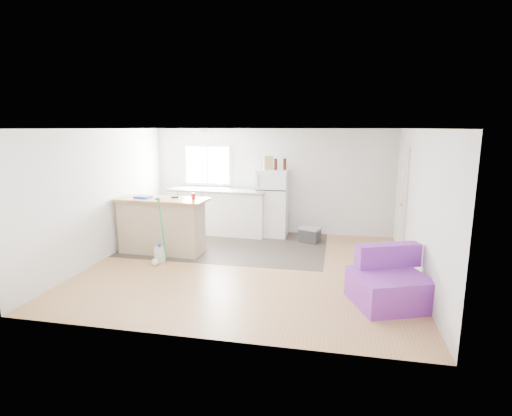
{
  "coord_description": "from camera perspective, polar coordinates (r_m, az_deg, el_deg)",
  "views": [
    {
      "loc": [
        1.46,
        -6.55,
        2.41
      ],
      "look_at": [
        -0.01,
        0.7,
        0.92
      ],
      "focal_mm": 28.0,
      "sensor_mm": 36.0,
      "label": 1
    }
  ],
  "objects": [
    {
      "name": "room",
      "position": [
        6.82,
        -1.06,
        1.12
      ],
      "size": [
        5.51,
        5.01,
        2.41
      ],
      "color": "#AF7749",
      "rests_on": "ground"
    },
    {
      "name": "vinyl_zone",
      "position": [
        8.45,
        -4.0,
        -5.22
      ],
      "size": [
        4.05,
        2.5,
        0.0
      ],
      "primitive_type": "cube",
      "color": "#332C26",
      "rests_on": "floor"
    },
    {
      "name": "window",
      "position": [
        9.56,
        -6.94,
        6.13
      ],
      "size": [
        1.18,
        0.06,
        0.98
      ],
      "color": "white",
      "rests_on": "back_wall"
    },
    {
      "name": "interior_door",
      "position": [
        8.31,
        20.07,
        1.02
      ],
      "size": [
        0.11,
        0.92,
        2.1
      ],
      "color": "white",
      "rests_on": "right_wall"
    },
    {
      "name": "ceiling_fixture",
      "position": [
        8.19,
        -7.59,
        10.92
      ],
      "size": [
        0.3,
        0.3,
        0.07
      ],
      "primitive_type": "cylinder",
      "color": "white",
      "rests_on": "ceiling"
    },
    {
      "name": "kitchen_cabinets",
      "position": [
        9.28,
        -5.39,
        -0.39
      ],
      "size": [
        2.36,
        0.86,
        1.33
      ],
      "rotation": [
        0.0,
        0.0,
        -0.06
      ],
      "color": "white",
      "rests_on": "floor"
    },
    {
      "name": "peninsula",
      "position": [
        8.0,
        -13.31,
        -2.42
      ],
      "size": [
        1.78,
        0.75,
        1.08
      ],
      "rotation": [
        0.0,
        0.0,
        -0.04
      ],
      "color": "tan",
      "rests_on": "floor"
    },
    {
      "name": "refrigerator",
      "position": [
        8.98,
        2.4,
        0.74
      ],
      "size": [
        0.67,
        0.64,
        1.51
      ],
      "rotation": [
        0.0,
        0.0,
        -0.01
      ],
      "color": "white",
      "rests_on": "floor"
    },
    {
      "name": "cooler",
      "position": [
        8.65,
        7.68,
        -3.75
      ],
      "size": [
        0.51,
        0.43,
        0.33
      ],
      "rotation": [
        0.0,
        0.0,
        -0.35
      ],
      "color": "#2E2E30",
      "rests_on": "floor"
    },
    {
      "name": "purple_seat",
      "position": [
        5.95,
        18.44,
        -10.23
      ],
      "size": [
        1.2,
        1.19,
        0.77
      ],
      "rotation": [
        0.0,
        0.0,
        0.37
      ],
      "color": "purple",
      "rests_on": "floor"
    },
    {
      "name": "cleaner_jug",
      "position": [
        7.51,
        -13.59,
        -6.46
      ],
      "size": [
        0.17,
        0.13,
        0.35
      ],
      "rotation": [
        0.0,
        0.0,
        -0.13
      ],
      "color": "silver",
      "rests_on": "floor"
    },
    {
      "name": "mop",
      "position": [
        7.35,
        -13.95,
        -6.22
      ],
      "size": [
        0.23,
        0.35,
        1.26
      ],
      "rotation": [
        0.0,
        0.0,
        0.14
      ],
      "color": "green",
      "rests_on": "floor"
    },
    {
      "name": "red_cup",
      "position": [
        7.67,
        -8.95,
        1.69
      ],
      "size": [
        0.09,
        0.09,
        0.12
      ],
      "primitive_type": "cylinder",
      "rotation": [
        0.0,
        0.0,
        -0.07
      ],
      "color": "red",
      "rests_on": "peninsula"
    },
    {
      "name": "blue_tray",
      "position": [
        8.03,
        -15.83,
        1.53
      ],
      "size": [
        0.32,
        0.25,
        0.04
      ],
      "primitive_type": "cube",
      "rotation": [
        0.0,
        0.0,
        -0.1
      ],
      "color": "blue",
      "rests_on": "peninsula"
    },
    {
      "name": "tool_a",
      "position": [
        7.89,
        -11.52,
        1.53
      ],
      "size": [
        0.15,
        0.08,
        0.03
      ],
      "primitive_type": "cube",
      "rotation": [
        0.0,
        0.0,
        0.25
      ],
      "color": "black",
      "rests_on": "peninsula"
    },
    {
      "name": "tool_b",
      "position": [
        7.77,
        -13.93,
        1.26
      ],
      "size": [
        0.11,
        0.07,
        0.03
      ],
      "primitive_type": "cube",
      "rotation": [
        0.0,
        0.0,
        -0.36
      ],
      "color": "black",
      "rests_on": "peninsula"
    },
    {
      "name": "cardboard_box",
      "position": [
        8.8,
        1.78,
        6.47
      ],
      "size": [
        0.22,
        0.16,
        0.3
      ],
      "primitive_type": "cube",
      "rotation": [
        0.0,
        0.0,
        0.35
      ],
      "color": "tan",
      "rests_on": "refrigerator"
    },
    {
      "name": "bottle_left",
      "position": [
        8.75,
        2.82,
        6.26
      ],
      "size": [
        0.09,
        0.09,
        0.25
      ],
      "primitive_type": "cylinder",
      "rotation": [
        0.0,
        0.0,
        -0.26
      ],
      "color": "#341409",
      "rests_on": "refrigerator"
    },
    {
      "name": "bottle_right",
      "position": [
        8.79,
        4.13,
        6.27
      ],
      "size": [
        0.08,
        0.08,
        0.25
      ],
      "primitive_type": "cylinder",
      "rotation": [
        0.0,
        0.0,
        0.23
      ],
      "color": "#341409",
      "rests_on": "refrigerator"
    }
  ]
}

